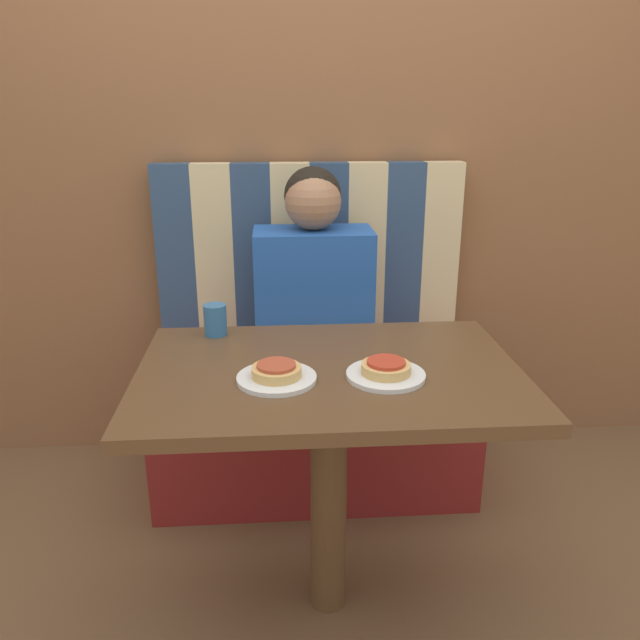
% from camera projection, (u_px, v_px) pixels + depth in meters
% --- Properties ---
extents(ground_plane, '(12.00, 12.00, 0.00)m').
position_uv_depth(ground_plane, '(328.00, 601.00, 1.83)').
color(ground_plane, brown).
extents(wall_back, '(7.00, 0.05, 2.60)m').
position_uv_depth(wall_back, '(308.00, 126.00, 2.32)').
color(wall_back, brown).
rests_on(wall_back, ground_plane).
extents(booth_seat, '(1.15, 0.55, 0.48)m').
position_uv_depth(booth_seat, '(314.00, 421.00, 2.36)').
color(booth_seat, maroon).
rests_on(booth_seat, ground_plane).
extents(booth_backrest, '(1.15, 0.07, 0.69)m').
position_uv_depth(booth_backrest, '(310.00, 255.00, 2.39)').
color(booth_backrest, navy).
rests_on(booth_backrest, booth_seat).
extents(dining_table, '(0.97, 0.66, 0.74)m').
position_uv_depth(dining_table, '(329.00, 405.00, 1.62)').
color(dining_table, brown).
rests_on(dining_table, ground_plane).
extents(person, '(0.41, 0.23, 0.70)m').
position_uv_depth(person, '(313.00, 275.00, 2.18)').
color(person, '#2356B2').
rests_on(person, booth_seat).
extents(plate_left, '(0.19, 0.19, 0.01)m').
position_uv_depth(plate_left, '(277.00, 378.00, 1.51)').
color(plate_left, white).
rests_on(plate_left, dining_table).
extents(plate_right, '(0.19, 0.19, 0.01)m').
position_uv_depth(plate_right, '(386.00, 375.00, 1.53)').
color(plate_right, white).
rests_on(plate_right, dining_table).
extents(pizza_left, '(0.12, 0.12, 0.03)m').
position_uv_depth(pizza_left, '(276.00, 370.00, 1.50)').
color(pizza_left, tan).
rests_on(pizza_left, plate_left).
extents(pizza_right, '(0.12, 0.12, 0.03)m').
position_uv_depth(pizza_right, '(386.00, 367.00, 1.52)').
color(pizza_right, tan).
rests_on(pizza_right, plate_right).
extents(drinking_cup, '(0.07, 0.07, 0.09)m').
position_uv_depth(drinking_cup, '(215.00, 320.00, 1.80)').
color(drinking_cup, '#2D669E').
rests_on(drinking_cup, dining_table).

